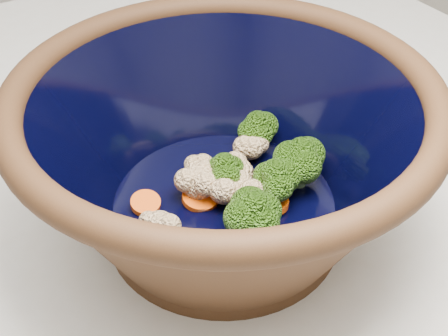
# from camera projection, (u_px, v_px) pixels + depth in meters

# --- Properties ---
(mixing_bowl) EXTENTS (0.46, 0.46, 0.16)m
(mixing_bowl) POSITION_uv_depth(u_px,v_px,m) (224.00, 154.00, 0.55)
(mixing_bowl) COLOR black
(mixing_bowl) RESTS_ON counter
(vegetable_pile) EXTENTS (0.18, 0.15, 0.06)m
(vegetable_pile) POSITION_uv_depth(u_px,v_px,m) (245.00, 178.00, 0.57)
(vegetable_pile) COLOR #608442
(vegetable_pile) RESTS_ON mixing_bowl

